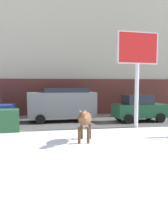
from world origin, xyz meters
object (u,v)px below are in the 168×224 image
billboard (137,54)px  car_grey_van (62,104)px  dumpster (3,121)px  car_darkgreen_hatchback (139,108)px  cow_brown (85,119)px  pedestrian_near_billboard (128,105)px

billboard → car_grey_van: billboard is taller
car_grey_van → dumpster: car_grey_van is taller
car_darkgreen_hatchback → car_grey_van: bearing=170.5°
cow_brown → dumpster: (-3.97, 3.07, -0.39)m
cow_brown → car_darkgreen_hatchback: car_darkgreen_hatchback is taller
dumpster → pedestrian_near_billboard: bearing=31.6°
car_darkgreen_hatchback → pedestrian_near_billboard: size_ratio=2.08×
cow_brown → pedestrian_near_billboard: 9.94m
billboard → car_grey_van: (-4.19, 3.15, -3.07)m
cow_brown → car_darkgreen_hatchback: size_ratio=0.54×
car_darkgreen_hatchback → pedestrian_near_billboard: (0.31, 3.04, -0.05)m
cow_brown → pedestrian_near_billboard: (5.00, 8.59, -0.11)m
billboard → car_grey_van: size_ratio=1.18×
car_darkgreen_hatchback → pedestrian_near_billboard: car_darkgreen_hatchback is taller
pedestrian_near_billboard → dumpster: size_ratio=1.02×
dumpster → car_grey_van: bearing=44.4°
cow_brown → car_darkgreen_hatchback: 7.27m
cow_brown → pedestrian_near_billboard: bearing=59.8°
car_grey_van → dumpster: 4.83m
car_grey_van → car_darkgreen_hatchback: (5.25, -0.87, -0.32)m
car_darkgreen_hatchback → dumpster: size_ratio=2.12×
cow_brown → car_grey_van: (-0.55, 6.42, 0.25)m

